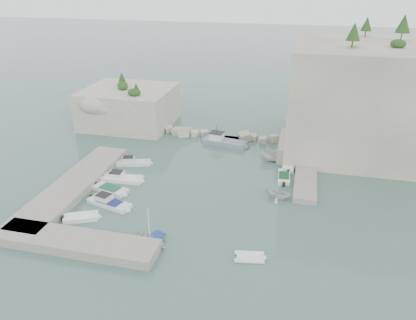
% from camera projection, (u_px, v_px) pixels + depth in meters
% --- Properties ---
extents(ground, '(400.00, 400.00, 0.00)m').
position_uv_depth(ground, '(197.00, 200.00, 52.34)').
color(ground, '#43655E').
rests_on(ground, ground).
extents(cliff_east, '(26.00, 22.00, 17.00)m').
position_uv_depth(cliff_east, '(374.00, 99.00, 64.15)').
color(cliff_east, beige).
rests_on(cliff_east, ground).
extents(cliff_terrace, '(8.00, 10.00, 2.50)m').
position_uv_depth(cliff_terrace, '(304.00, 147.00, 64.92)').
color(cliff_terrace, beige).
rests_on(cliff_terrace, ground).
extents(outcrop_west, '(16.00, 14.00, 7.00)m').
position_uv_depth(outcrop_west, '(129.00, 107.00, 77.16)').
color(outcrop_west, beige).
rests_on(outcrop_west, ground).
extents(quay_west, '(5.00, 24.00, 1.10)m').
position_uv_depth(quay_west, '(74.00, 185.00, 54.84)').
color(quay_west, '#9E9689').
rests_on(quay_west, ground).
extents(quay_south, '(18.00, 4.00, 1.10)m').
position_uv_depth(quay_south, '(76.00, 242.00, 43.21)').
color(quay_south, '#9E9689').
rests_on(quay_south, ground).
extents(ledge_east, '(3.00, 16.00, 0.80)m').
position_uv_depth(ledge_east, '(306.00, 174.00, 58.12)').
color(ledge_east, '#9E9689').
rests_on(ledge_east, ground).
extents(breakwater, '(28.00, 3.00, 1.40)m').
position_uv_depth(breakwater, '(224.00, 134.00, 71.66)').
color(breakwater, beige).
rests_on(breakwater, ground).
extents(motorboat_a, '(5.90, 3.23, 1.40)m').
position_uv_depth(motorboat_a, '(134.00, 165.00, 62.00)').
color(motorboat_a, silver).
rests_on(motorboat_a, ground).
extents(motorboat_b, '(6.42, 2.51, 1.40)m').
position_uv_depth(motorboat_b, '(123.00, 180.00, 57.25)').
color(motorboat_b, white).
rests_on(motorboat_b, ground).
extents(motorboat_c, '(5.79, 3.37, 0.70)m').
position_uv_depth(motorboat_c, '(111.00, 191.00, 54.46)').
color(motorboat_c, silver).
rests_on(motorboat_c, ground).
extents(motorboat_d, '(6.72, 3.53, 1.40)m').
position_uv_depth(motorboat_d, '(110.00, 205.00, 51.17)').
color(motorboat_d, silver).
rests_on(motorboat_d, ground).
extents(motorboat_e, '(4.73, 3.45, 0.70)m').
position_uv_depth(motorboat_e, '(81.00, 219.00, 48.26)').
color(motorboat_e, white).
rests_on(motorboat_e, ground).
extents(rowboat, '(5.01, 4.31, 0.87)m').
position_uv_depth(rowboat, '(150.00, 244.00, 43.83)').
color(rowboat, white).
rests_on(rowboat, ground).
extents(inflatable_dinghy, '(3.53, 2.12, 0.44)m').
position_uv_depth(inflatable_dinghy, '(249.00, 258.00, 41.65)').
color(inflatable_dinghy, white).
rests_on(inflatable_dinghy, ground).
extents(tender_east_a, '(4.11, 3.77, 1.84)m').
position_uv_depth(tender_east_a, '(278.00, 198.00, 52.80)').
color(tender_east_a, silver).
rests_on(tender_east_a, ground).
extents(tender_east_b, '(1.93, 4.89, 0.70)m').
position_uv_depth(tender_east_b, '(284.00, 179.00, 57.70)').
color(tender_east_b, white).
rests_on(tender_east_b, ground).
extents(tender_east_c, '(1.81, 4.80, 0.70)m').
position_uv_depth(tender_east_c, '(288.00, 168.00, 60.95)').
color(tender_east_c, white).
rests_on(tender_east_c, ground).
extents(tender_east_d, '(4.82, 2.33, 1.79)m').
position_uv_depth(tender_east_d, '(275.00, 161.00, 63.16)').
color(tender_east_d, silver).
rests_on(tender_east_d, ground).
extents(work_boat, '(8.51, 3.76, 2.20)m').
position_uv_depth(work_boat, '(225.00, 145.00, 69.06)').
color(work_boat, slate).
rests_on(work_boat, ground).
extents(rowboat_mast, '(0.10, 0.10, 4.20)m').
position_uv_depth(rowboat_mast, '(149.00, 225.00, 42.76)').
color(rowboat_mast, white).
rests_on(rowboat_mast, rowboat).
extents(vegetation, '(53.48, 13.88, 13.40)m').
position_uv_depth(vegetation, '(348.00, 35.00, 62.52)').
color(vegetation, '#1E4219').
rests_on(vegetation, ground).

